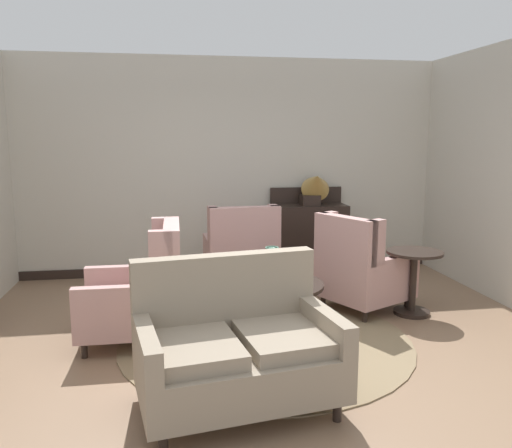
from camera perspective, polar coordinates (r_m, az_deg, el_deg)
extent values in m
plane|color=#896B51|center=(4.62, 1.78, -14.19)|extent=(8.03, 8.03, 0.00)
cube|color=beige|center=(7.08, -2.68, 6.27)|extent=(5.88, 0.08, 2.90)
cube|color=black|center=(7.24, -2.54, -4.81)|extent=(5.72, 0.03, 0.12)
cylinder|color=#847051|center=(4.89, 1.08, -12.73)|extent=(2.68, 2.68, 0.01)
cylinder|color=black|center=(5.04, 1.88, -6.69)|extent=(0.98, 0.98, 0.04)
cylinder|color=black|center=(5.10, 1.86, -8.98)|extent=(0.10, 0.10, 0.39)
cube|color=black|center=(5.22, 4.26, -10.94)|extent=(0.28, 0.06, 0.07)
cube|color=black|center=(5.31, 0.05, -10.53)|extent=(0.22, 0.26, 0.07)
cube|color=black|center=(4.98, 1.11, -11.96)|extent=(0.18, 0.28, 0.07)
cylinder|color=#4C7A66|center=(5.02, 1.75, -6.40)|extent=(0.11, 0.11, 0.02)
ellipsoid|color=#4C7A66|center=(4.99, 1.76, -4.87)|extent=(0.19, 0.19, 0.25)
cylinder|color=#4C7A66|center=(4.95, 1.77, -3.05)|extent=(0.07, 0.07, 0.07)
torus|color=#4C7A66|center=(4.94, 1.77, -2.64)|extent=(0.13, 0.13, 0.02)
cube|color=gray|center=(3.67, -1.86, -15.74)|extent=(1.47, 1.05, 0.31)
cube|color=gray|center=(3.83, -3.42, -7.57)|extent=(1.36, 0.35, 0.58)
cube|color=gray|center=(3.49, -6.51, -13.57)|extent=(0.64, 0.72, 0.10)
cube|color=gray|center=(3.65, 2.89, -12.47)|extent=(0.64, 0.72, 0.10)
cube|color=gray|center=(3.41, -11.95, -13.18)|extent=(0.23, 0.76, 0.22)
cube|color=gray|center=(3.74, 7.67, -10.99)|extent=(0.23, 0.76, 0.22)
cylinder|color=black|center=(3.38, -10.20, -22.65)|extent=(0.06, 0.06, 0.14)
cylinder|color=black|center=(3.69, 8.94, -19.67)|extent=(0.06, 0.06, 0.14)
cylinder|color=black|center=(3.98, -11.70, -17.45)|extent=(0.06, 0.06, 0.14)
cylinder|color=black|center=(4.24, 4.53, -15.48)|extent=(0.06, 0.06, 0.14)
cube|color=tan|center=(5.80, 11.97, -6.34)|extent=(1.09, 1.06, 0.30)
cube|color=tan|center=(5.44, 9.69, -2.36)|extent=(0.47, 0.74, 0.61)
cube|color=tan|center=(5.27, 12.99, -2.04)|extent=(0.22, 0.18, 0.46)
cube|color=tan|center=(5.71, 7.95, -0.98)|extent=(0.22, 0.18, 0.46)
cube|color=tan|center=(5.56, 14.96, -4.49)|extent=(0.70, 0.42, 0.19)
cube|color=tan|center=(5.99, 10.01, -3.31)|extent=(0.70, 0.42, 0.19)
cylinder|color=black|center=(5.93, 16.30, -8.40)|extent=(0.06, 0.06, 0.14)
cylinder|color=black|center=(6.29, 11.91, -7.16)|extent=(0.06, 0.06, 0.14)
cylinder|color=black|center=(5.43, 11.89, -9.90)|extent=(0.06, 0.06, 0.14)
cylinder|color=black|center=(5.82, 7.41, -8.41)|extent=(0.06, 0.06, 0.14)
cube|color=tan|center=(4.94, -13.58, -9.36)|extent=(0.92, 0.81, 0.28)
cube|color=tan|center=(4.79, -9.21, -3.88)|extent=(0.15, 0.81, 0.67)
cube|color=tan|center=(5.12, -10.23, -2.11)|extent=(0.20, 0.10, 0.51)
cube|color=tan|center=(4.43, -10.41, -3.95)|extent=(0.20, 0.10, 0.51)
cube|color=tan|center=(5.21, -13.93, -5.58)|extent=(0.81, 0.11, 0.20)
cube|color=tan|center=(4.54, -14.68, -7.90)|extent=(0.81, 0.11, 0.20)
cylinder|color=black|center=(5.36, -17.27, -10.40)|extent=(0.06, 0.06, 0.14)
cylinder|color=black|center=(4.77, -18.39, -13.03)|extent=(0.06, 0.06, 0.14)
cylinder|color=black|center=(5.30, -9.10, -10.31)|extent=(0.06, 0.06, 0.14)
cylinder|color=black|center=(4.70, -9.11, -12.98)|extent=(0.06, 0.06, 0.14)
cube|color=tan|center=(6.35, -1.77, -4.75)|extent=(0.85, 0.83, 0.30)
cube|color=tan|center=(5.93, -1.24, -1.15)|extent=(0.83, 0.17, 0.64)
cube|color=tan|center=(6.08, 1.94, -0.15)|extent=(0.11, 0.20, 0.48)
cube|color=tan|center=(5.95, -4.81, -0.39)|extent=(0.11, 0.20, 0.48)
cube|color=tan|center=(6.41, 1.32, -2.26)|extent=(0.13, 0.70, 0.22)
cube|color=tan|center=(6.29, -5.10, -2.53)|extent=(0.13, 0.70, 0.22)
cylinder|color=black|center=(6.77, 0.54, -5.74)|extent=(0.06, 0.06, 0.14)
cylinder|color=black|center=(6.67, -5.05, -6.03)|extent=(0.06, 0.06, 0.14)
cylinder|color=black|center=(6.18, 1.80, -7.27)|extent=(0.06, 0.06, 0.14)
cylinder|color=black|center=(6.06, -4.33, -7.63)|extent=(0.06, 0.06, 0.14)
cylinder|color=black|center=(5.65, 17.09, -3.00)|extent=(0.58, 0.58, 0.03)
cylinder|color=black|center=(5.73, 16.92, -6.35)|extent=(0.07, 0.07, 0.66)
cylinder|color=black|center=(5.82, 16.77, -9.27)|extent=(0.38, 0.38, 0.04)
cube|color=black|center=(7.09, 5.85, -1.30)|extent=(1.00, 0.43, 0.85)
cube|color=black|center=(7.20, 5.52, 3.18)|extent=(1.00, 0.04, 0.22)
cube|color=black|center=(6.94, 2.52, -5.54)|extent=(0.06, 0.06, 0.10)
cube|color=black|center=(7.18, 9.63, -5.16)|extent=(0.06, 0.06, 0.10)
cube|color=black|center=(7.25, 1.98, -4.86)|extent=(0.06, 0.06, 0.10)
cube|color=black|center=(7.48, 8.81, -4.53)|extent=(0.06, 0.06, 0.10)
cube|color=black|center=(7.00, 5.96, 2.65)|extent=(0.24, 0.24, 0.14)
cone|color=#B28942|center=(6.91, 6.65, 4.55)|extent=(0.47, 0.56, 0.51)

